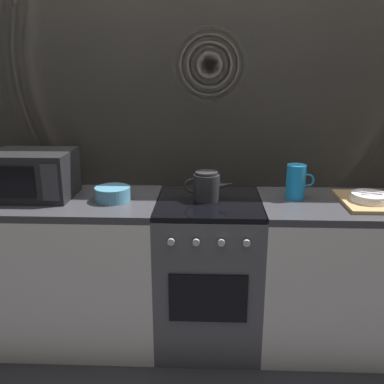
% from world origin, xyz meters
% --- Properties ---
extents(ground_plane, '(8.00, 8.00, 0.00)m').
position_xyz_m(ground_plane, '(0.00, 0.00, 0.00)').
color(ground_plane, '#2D2D33').
extents(back_wall, '(3.60, 0.05, 2.40)m').
position_xyz_m(back_wall, '(0.00, 0.32, 1.20)').
color(back_wall, '#A39989').
rests_on(back_wall, ground_plane).
extents(counter_left, '(1.20, 0.60, 0.90)m').
position_xyz_m(counter_left, '(-0.90, 0.00, 0.45)').
color(counter_left, silver).
rests_on(counter_left, ground_plane).
extents(stove_unit, '(0.60, 0.63, 0.90)m').
position_xyz_m(stove_unit, '(-0.00, -0.00, 0.45)').
color(stove_unit, '#4C4C51').
rests_on(stove_unit, ground_plane).
extents(counter_right, '(1.20, 0.60, 0.90)m').
position_xyz_m(counter_right, '(0.90, 0.00, 0.45)').
color(counter_right, silver).
rests_on(counter_right, ground_plane).
extents(microwave, '(0.46, 0.35, 0.27)m').
position_xyz_m(microwave, '(-1.02, 0.03, 1.04)').
color(microwave, black).
rests_on(microwave, counter_left).
extents(kettle, '(0.28, 0.15, 0.17)m').
position_xyz_m(kettle, '(-0.01, 0.02, 0.98)').
color(kettle, '#262628').
rests_on(kettle, stove_unit).
extents(mixing_bowl, '(0.20, 0.20, 0.08)m').
position_xyz_m(mixing_bowl, '(-0.55, -0.02, 0.94)').
color(mixing_bowl, teal).
rests_on(mixing_bowl, counter_left).
extents(pitcher, '(0.16, 0.11, 0.20)m').
position_xyz_m(pitcher, '(0.50, 0.06, 1.00)').
color(pitcher, '#198CD8').
rests_on(pitcher, counter_right).
extents(dish_pile, '(0.30, 0.40, 0.07)m').
position_xyz_m(dish_pile, '(0.89, -0.02, 0.92)').
color(dish_pile, tan).
rests_on(dish_pile, counter_right).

